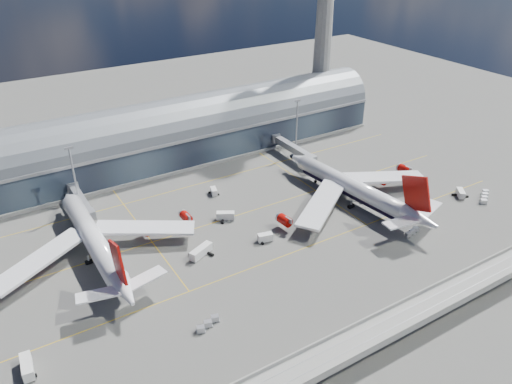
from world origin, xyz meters
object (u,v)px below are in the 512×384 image
service_truck_2 (201,252)px  service_truck_4 (214,191)px  cargo_train_0 (208,324)px  airliner_right (354,189)px  service_truck_5 (226,216)px  floodlight_mast_right (297,125)px  service_truck_1 (265,238)px  floodlight_mast_left (74,177)px  service_truck_3 (460,193)px  control_tower (324,22)px  service_truck_0 (27,367)px  airliner_left (95,242)px  cargo_train_2 (484,197)px  cargo_train_1 (412,232)px

service_truck_2 → service_truck_4: bearing=-57.2°
cargo_train_0 → service_truck_4: bearing=-10.1°
airliner_right → service_truck_5: size_ratio=10.67×
floodlight_mast_right → service_truck_1: bearing=-133.5°
floodlight_mast_right → service_truck_4: bearing=-162.6°
floodlight_mast_right → service_truck_1: floodlight_mast_right is taller
floodlight_mast_left → floodlight_mast_right: (100.00, 0.00, 0.00)m
floodlight_mast_left → service_truck_3: size_ratio=4.23×
service_truck_3 → floodlight_mast_right: bearing=151.2°
control_tower → service_truck_0: 199.96m
airliner_left → cargo_train_2: size_ratio=7.00×
service_truck_0 → service_truck_3: bearing=4.7°
floodlight_mast_right → service_truck_1: (-51.83, -54.68, -12.14)m
floodlight_mast_left → airliner_right: floodlight_mast_left is taller
floodlight_mast_left → cargo_train_2: size_ratio=2.49×
control_tower → service_truck_3: (-4.29, -96.87, -50.17)m
floodlight_mast_left → cargo_train_1: floodlight_mast_left is taller
floodlight_mast_right → service_truck_3: bearing=-66.0°
service_truck_1 → cargo_train_2: service_truck_1 is taller
service_truck_5 → airliner_right: bearing=-76.6°
service_truck_0 → service_truck_1: service_truck_0 is taller
service_truck_0 → floodlight_mast_left: bearing=70.3°
service_truck_3 → service_truck_2: bearing=-152.6°
service_truck_4 → service_truck_5: 19.84m
cargo_train_1 → floodlight_mast_left: bearing=63.9°
floodlight_mast_right → service_truck_2: bearing=-145.6°
floodlight_mast_right → airliner_right: size_ratio=0.35×
service_truck_4 → service_truck_5: bearing=-88.8°
service_truck_2 → cargo_train_1: (68.34, -26.98, -0.85)m
floodlight_mast_left → service_truck_4: (48.37, -16.20, -12.29)m
service_truck_1 → service_truck_4: (0.20, 38.48, -0.15)m
service_truck_2 → service_truck_5: bearing=-72.6°
airliner_left → cargo_train_1: bearing=-24.5°
service_truck_5 → service_truck_0: bearing=146.4°
control_tower → service_truck_5: (-91.70, -63.38, -50.03)m
service_truck_1 → service_truck_4: service_truck_1 is taller
cargo_train_0 → service_truck_3: bearing=-65.8°
service_truck_1 → service_truck_3: size_ratio=0.90×
service_truck_4 → floodlight_mast_left: bearing=177.5°
control_tower → service_truck_1: (-86.83, -82.68, -50.14)m
service_truck_2 → service_truck_3: service_truck_2 is taller
service_truck_0 → service_truck_1: 80.96m
service_truck_2 → service_truck_5: 23.27m
floodlight_mast_left → service_truck_1: bearing=-48.6°
airliner_right → floodlight_mast_right: bearing=74.2°
floodlight_mast_left → cargo_train_2: 156.89m
service_truck_2 → cargo_train_0: service_truck_2 is taller
service_truck_0 → service_truck_2: (56.86, 20.86, 0.01)m
service_truck_3 → cargo_train_1: service_truck_3 is taller
control_tower → floodlight_mast_left: bearing=-168.3°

